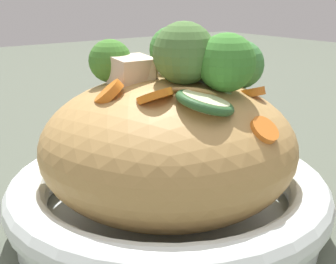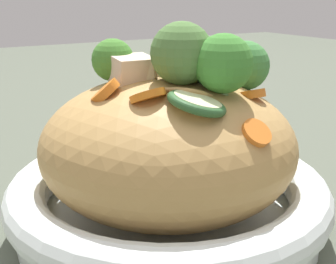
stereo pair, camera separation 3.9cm
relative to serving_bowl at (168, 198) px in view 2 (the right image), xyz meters
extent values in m
plane|color=#4F5648|center=(0.00, 0.00, -0.03)|extent=(3.00, 3.00, 0.00)
cylinder|color=white|center=(0.00, 0.00, -0.02)|extent=(0.27, 0.27, 0.02)
torus|color=white|center=(0.00, 0.00, 0.01)|extent=(0.29, 0.29, 0.04)
ellipsoid|color=tan|center=(0.00, 0.00, 0.05)|extent=(0.22, 0.22, 0.12)
torus|color=tan|center=(-0.02, 0.01, 0.10)|extent=(0.05, 0.05, 0.02)
torus|color=tan|center=(-0.01, -0.05, 0.08)|extent=(0.07, 0.08, 0.03)
torus|color=tan|center=(-0.03, 0.00, 0.10)|extent=(0.08, 0.08, 0.03)
torus|color=tan|center=(0.03, -0.05, 0.08)|extent=(0.08, 0.08, 0.03)
cone|color=#8DAB6E|center=(-0.05, -0.02, 0.10)|extent=(0.03, 0.03, 0.02)
sphere|color=#408833|center=(-0.05, -0.02, 0.13)|extent=(0.06, 0.06, 0.05)
cone|color=#92B66F|center=(-0.02, 0.00, 0.11)|extent=(0.02, 0.02, 0.01)
sphere|color=#507A3C|center=(-0.02, 0.00, 0.13)|extent=(0.05, 0.05, 0.05)
cone|color=#98AF6B|center=(0.02, -0.02, 0.11)|extent=(0.03, 0.03, 0.02)
sphere|color=#46883C|center=(0.02, -0.02, 0.13)|extent=(0.06, 0.06, 0.04)
cone|color=#9AB070|center=(-0.01, -0.07, 0.10)|extent=(0.03, 0.03, 0.01)
sphere|color=#428340|center=(-0.01, -0.07, 0.12)|extent=(0.06, 0.06, 0.04)
cone|color=#9AAB6E|center=(0.04, 0.03, 0.10)|extent=(0.03, 0.03, 0.02)
sphere|color=#458330|center=(0.04, 0.03, 0.12)|extent=(0.05, 0.05, 0.04)
cylinder|color=orange|center=(0.00, 0.06, 0.11)|extent=(0.03, 0.03, 0.02)
cylinder|color=orange|center=(-0.04, 0.04, 0.11)|extent=(0.03, 0.03, 0.02)
cylinder|color=orange|center=(-0.09, -0.02, 0.09)|extent=(0.02, 0.02, 0.02)
cylinder|color=orange|center=(-0.05, -0.05, 0.10)|extent=(0.02, 0.02, 0.01)
cylinder|color=beige|center=(-0.06, 0.01, 0.10)|extent=(0.05, 0.05, 0.02)
torus|color=#2E5C2E|center=(-0.06, 0.01, 0.10)|extent=(0.06, 0.06, 0.02)
cylinder|color=beige|center=(-0.02, -0.02, 0.11)|extent=(0.04, 0.04, 0.03)
torus|color=#25532C|center=(-0.02, -0.02, 0.11)|extent=(0.05, 0.04, 0.03)
cube|color=beige|center=(0.01, 0.02, 0.12)|extent=(0.03, 0.03, 0.02)
cube|color=beige|center=(0.02, 0.03, 0.12)|extent=(0.04, 0.03, 0.03)
camera|label=1|loc=(-0.30, 0.22, 0.18)|focal=47.86mm
camera|label=2|loc=(-0.32, 0.19, 0.18)|focal=47.86mm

